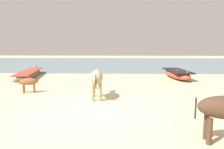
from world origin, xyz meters
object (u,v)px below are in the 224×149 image
at_px(cow_second_adult_dun, 97,78).
at_px(fishing_boat_2, 177,74).
at_px(calf_near_brown, 28,82).
at_px(fishing_boat_0, 29,74).

bearing_deg(cow_second_adult_dun, fishing_boat_2, -46.04).
height_order(fishing_boat_2, calf_near_brown, fishing_boat_2).
bearing_deg(calf_near_brown, fishing_boat_0, -81.81).
bearing_deg(fishing_boat_0, fishing_boat_2, -102.02).
bearing_deg(cow_second_adult_dun, calf_near_brown, 70.40).
bearing_deg(calf_near_brown, fishing_boat_2, -166.41).
distance_m(fishing_boat_2, cow_second_adult_dun, 6.69).
xyz_separation_m(calf_near_brown, cow_second_adult_dun, (2.99, -0.79, 0.31)).
distance_m(fishing_boat_0, calf_near_brown, 4.61).
bearing_deg(fishing_boat_2, calf_near_brown, -63.17).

